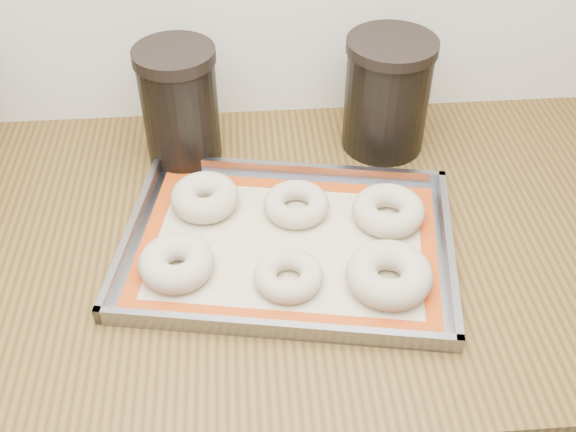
{
  "coord_description": "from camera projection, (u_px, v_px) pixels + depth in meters",
  "views": [
    {
      "loc": [
        0.07,
        0.96,
        1.58
      ],
      "look_at": [
        0.12,
        1.64,
        0.96
      ],
      "focal_mm": 42.0,
      "sensor_mm": 36.0,
      "label": 1
    }
  ],
  "objects": [
    {
      "name": "cabinet",
      "position": [
        225.0,
        414.0,
        1.29
      ],
      "size": [
        3.0,
        0.65,
        0.86
      ],
      "primitive_type": "cube",
      "color": "#5F695D",
      "rests_on": "floor"
    },
    {
      "name": "countertop",
      "position": [
        206.0,
        247.0,
        0.99
      ],
      "size": [
        3.06,
        0.68,
        0.04
      ],
      "primitive_type": "cube",
      "color": "brown",
      "rests_on": "cabinet"
    },
    {
      "name": "baking_tray",
      "position": [
        288.0,
        244.0,
        0.96
      ],
      "size": [
        0.51,
        0.41,
        0.03
      ],
      "rotation": [
        0.0,
        0.0,
        -0.18
      ],
      "color": "gray",
      "rests_on": "countertop"
    },
    {
      "name": "baking_mat",
      "position": [
        288.0,
        245.0,
        0.96
      ],
      "size": [
        0.46,
        0.36,
        0.0
      ],
      "rotation": [
        0.0,
        0.0,
        -0.18
      ],
      "color": "#C6B793",
      "rests_on": "baking_tray"
    },
    {
      "name": "bagel_front_left",
      "position": [
        177.0,
        263.0,
        0.9
      ],
      "size": [
        0.14,
        0.14,
        0.04
      ],
      "primitive_type": "torus",
      "rotation": [
        0.0,
        0.0,
        -0.45
      ],
      "color": "#C0B195",
      "rests_on": "baking_mat"
    },
    {
      "name": "bagel_front_mid",
      "position": [
        288.0,
        275.0,
        0.89
      ],
      "size": [
        0.12,
        0.12,
        0.03
      ],
      "primitive_type": "torus",
      "rotation": [
        0.0,
        0.0,
        -0.42
      ],
      "color": "#C0B195",
      "rests_on": "baking_mat"
    },
    {
      "name": "bagel_front_right",
      "position": [
        389.0,
        274.0,
        0.89
      ],
      "size": [
        0.15,
        0.15,
        0.04
      ],
      "primitive_type": "torus",
      "rotation": [
        0.0,
        0.0,
        -0.45
      ],
      "color": "#C0B195",
      "rests_on": "baking_mat"
    },
    {
      "name": "bagel_back_left",
      "position": [
        205.0,
        197.0,
        1.01
      ],
      "size": [
        0.12,
        0.12,
        0.04
      ],
      "primitive_type": "torus",
      "rotation": [
        0.0,
        0.0,
        -0.24
      ],
      "color": "#C0B195",
      "rests_on": "baking_mat"
    },
    {
      "name": "bagel_back_mid",
      "position": [
        296.0,
        204.0,
        1.0
      ],
      "size": [
        0.13,
        0.13,
        0.03
      ],
      "primitive_type": "torus",
      "rotation": [
        0.0,
        0.0,
        -0.43
      ],
      "color": "#C0B195",
      "rests_on": "baking_mat"
    },
    {
      "name": "bagel_back_right",
      "position": [
        388.0,
        211.0,
        0.99
      ],
      "size": [
        0.11,
        0.11,
        0.04
      ],
      "primitive_type": "torus",
      "rotation": [
        0.0,
        0.0,
        0.07
      ],
      "color": "#C0B195",
      "rests_on": "baking_mat"
    },
    {
      "name": "canister_mid",
      "position": [
        180.0,
        105.0,
        1.06
      ],
      "size": [
        0.13,
        0.13,
        0.19
      ],
      "color": "black",
      "rests_on": "countertop"
    },
    {
      "name": "canister_right",
      "position": [
        387.0,
        94.0,
        1.08
      ],
      "size": [
        0.14,
        0.14,
        0.19
      ],
      "color": "black",
      "rests_on": "countertop"
    }
  ]
}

